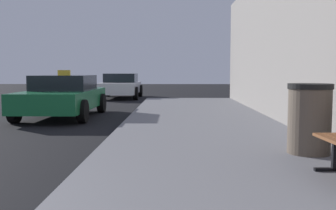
# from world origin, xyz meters

# --- Properties ---
(trash_bin) EXTENTS (0.67, 0.67, 1.06)m
(trash_bin) POSITION_xyz_m (5.31, 3.67, 0.68)
(trash_bin) COLOR brown
(trash_bin) RESTS_ON sidewalk
(car_green) EXTENTS (2.07, 4.29, 1.43)m
(car_green) POSITION_xyz_m (-0.13, 9.62, 0.65)
(car_green) COLOR #196638
(car_green) RESTS_ON ground_plane
(car_white) EXTENTS (2.02, 4.07, 1.27)m
(car_white) POSITION_xyz_m (0.49, 18.06, 0.65)
(car_white) COLOR white
(car_white) RESTS_ON ground_plane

